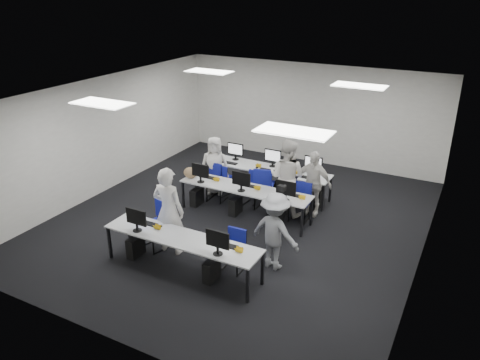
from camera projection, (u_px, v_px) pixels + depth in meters
The scene contains 23 objects.
room at pixel (241, 160), 10.44m from camera, with size 9.00×9.02×3.00m.
ceiling_panels at pixel (241, 94), 9.86m from camera, with size 5.20×4.60×0.02m.
desk_front at pixel (182, 240), 8.80m from camera, with size 3.20×0.70×0.73m.
desk_mid at pixel (245, 190), 10.92m from camera, with size 3.20×0.70×0.73m.
desk_back at pixel (270, 170), 12.06m from camera, with size 3.20×0.70×0.73m.
equipment_front at pixel (174, 252), 8.99m from camera, with size 2.51×0.41×1.19m.
equipment_mid at pixel (237, 201), 11.11m from camera, with size 2.91×0.41×1.19m.
equipment_back at pixel (276, 183), 12.12m from camera, with size 2.91×0.41×1.19m.
chair_0 at pixel (157, 233), 9.77m from camera, with size 0.61×0.64×0.99m.
chair_1 at pixel (233, 258), 9.01m from camera, with size 0.41×0.45×0.82m.
chair_2 at pixel (217, 190), 11.93m from camera, with size 0.45×0.48×0.85m.
chair_3 at pixel (252, 195), 11.63m from camera, with size 0.45×0.48×0.86m.
chair_4 at pixel (300, 209), 10.93m from camera, with size 0.44×0.48×0.87m.
chair_5 at pixel (221, 183), 12.26m from camera, with size 0.56×0.59×0.92m.
chair_6 at pixel (264, 192), 11.73m from camera, with size 0.60×0.63×0.98m.
chair_7 at pixel (296, 201), 11.27m from camera, with size 0.54×0.57×0.89m.
handbag at pixel (191, 173), 11.40m from camera, with size 0.34×0.22×0.28m, color olive.
student_0 at pixel (169, 211), 9.37m from camera, with size 0.68×0.44×1.85m, color silver.
student_1 at pixel (287, 177), 11.00m from camera, with size 0.90×0.70×1.85m, color silver.
student_2 at pixel (215, 166), 12.13m from camera, with size 0.75×0.49×1.53m, color silver.
student_3 at pixel (312, 183), 11.00m from camera, with size 0.93×0.39×1.59m, color silver.
photographer at pixel (275, 231), 8.89m from camera, with size 1.01×0.58×1.57m, color slate.
dslr_camera at pixel (282, 188), 8.69m from camera, with size 0.14×0.18×0.10m, color black.
Camera 1 is at (4.56, -8.66, 5.14)m, focal length 35.00 mm.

